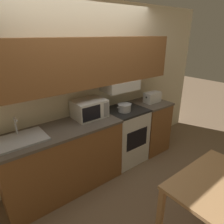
{
  "coord_description": "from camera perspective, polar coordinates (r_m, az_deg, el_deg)",
  "views": [
    {
      "loc": [
        -1.53,
        -2.54,
        2.09
      ],
      "look_at": [
        0.05,
        -0.55,
        1.09
      ],
      "focal_mm": 32.0,
      "sensor_mm": 36.0,
      "label": 1
    }
  ],
  "objects": [
    {
      "name": "sink_basin",
      "position": [
        2.55,
        -24.57,
        -7.05
      ],
      "size": [
        0.55,
        0.41,
        0.24
      ],
      "color": "#B7BABF",
      "rests_on": "lower_counter_main"
    },
    {
      "name": "microwave",
      "position": [
        2.92,
        -6.51,
        0.95
      ],
      "size": [
        0.47,
        0.36,
        0.26
      ],
      "color": "silver",
      "rests_on": "lower_counter_main"
    },
    {
      "name": "lower_counter_main",
      "position": [
        2.91,
        -13.64,
        -12.96
      ],
      "size": [
        1.63,
        0.63,
        0.94
      ],
      "color": "brown",
      "rests_on": "ground_plane"
    },
    {
      "name": "dining_table",
      "position": [
        2.42,
        27.74,
        -19.14
      ],
      "size": [
        1.05,
        0.68,
        0.72
      ],
      "color": "tan",
      "rests_on": "ground_plane"
    },
    {
      "name": "cooking_pot",
      "position": [
        3.15,
        3.58,
        1.33
      ],
      "size": [
        0.29,
        0.21,
        0.12
      ],
      "color": "#B7BABF",
      "rests_on": "stove_range"
    },
    {
      "name": "toaster",
      "position": [
        3.64,
        11.44,
        4.17
      ],
      "size": [
        0.32,
        0.17,
        0.18
      ],
      "color": "silver",
      "rests_on": "lower_counter_right_stub"
    },
    {
      "name": "lower_counter_right_stub",
      "position": [
        3.84,
        10.46,
        -3.83
      ],
      "size": [
        0.58,
        0.63,
        0.94
      ],
      "color": "brown",
      "rests_on": "ground_plane"
    },
    {
      "name": "wall_back",
      "position": [
        2.98,
        -6.48,
        9.57
      ],
      "size": [
        5.22,
        0.38,
        2.55
      ],
      "color": "beige",
      "rests_on": "ground_plane"
    },
    {
      "name": "ground_plane",
      "position": [
        3.63,
        -6.23,
        -13.81
      ],
      "size": [
        16.0,
        16.0,
        0.0
      ],
      "primitive_type": "plane",
      "color": "#7F664C"
    },
    {
      "name": "stove_range",
      "position": [
        3.45,
        3.61,
        -6.56
      ],
      "size": [
        0.63,
        0.6,
        0.94
      ],
      "color": "silver",
      "rests_on": "ground_plane"
    }
  ]
}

